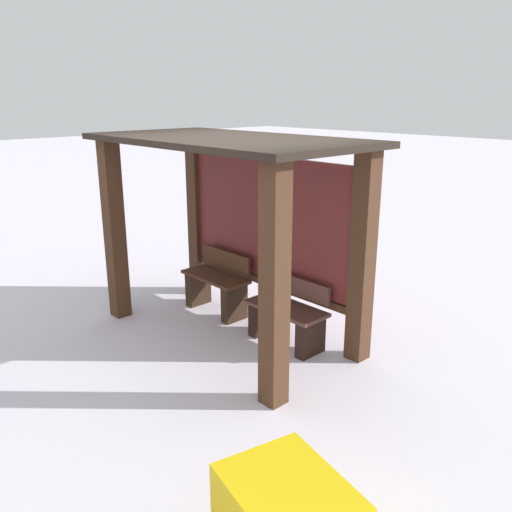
% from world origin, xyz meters
% --- Properties ---
extents(ground_plane, '(60.00, 60.00, 0.00)m').
position_xyz_m(ground_plane, '(0.00, 0.00, 0.00)').
color(ground_plane, white).
extents(bus_shelter, '(3.03, 1.60, 2.17)m').
position_xyz_m(bus_shelter, '(0.00, 0.19, 1.47)').
color(bus_shelter, '#452B1A').
rests_on(bus_shelter, ground).
extents(bench_left_inside, '(0.90, 0.38, 0.76)m').
position_xyz_m(bench_left_inside, '(-0.60, 0.33, 0.33)').
color(bench_left_inside, '#4B2C1B').
rests_on(bench_left_inside, ground).
extents(bench_center_inside, '(0.90, 0.40, 0.71)m').
position_xyz_m(bench_center_inside, '(0.60, 0.33, 0.30)').
color(bench_center_inside, brown).
rests_on(bench_center_inside, ground).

